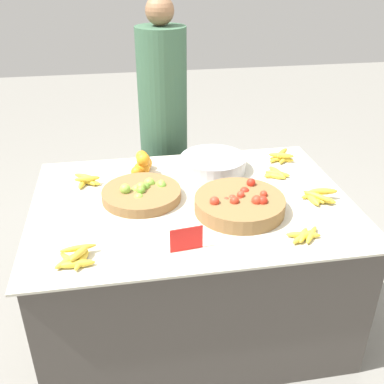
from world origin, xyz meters
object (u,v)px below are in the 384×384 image
at_px(tomato_basket, 240,204).
at_px(metal_bowl, 213,164).
at_px(vendor_person, 164,137).
at_px(lime_bowl, 142,193).
at_px(price_sign, 186,239).

relative_size(tomato_basket, metal_bowl, 1.17).
height_order(tomato_basket, vendor_person, vendor_person).
height_order(lime_bowl, vendor_person, vendor_person).
bearing_deg(metal_bowl, tomato_basket, -85.91).
distance_m(lime_bowl, tomato_basket, 0.51).
height_order(price_sign, vendor_person, vendor_person).
bearing_deg(metal_bowl, vendor_person, 111.48).
distance_m(lime_bowl, price_sign, 0.51).
xyz_separation_m(lime_bowl, tomato_basket, (0.46, -0.21, 0.01)).
relative_size(lime_bowl, price_sign, 2.83).
bearing_deg(vendor_person, lime_bowl, -104.04).
height_order(metal_bowl, price_sign, price_sign).
height_order(tomato_basket, price_sign, same).
xyz_separation_m(lime_bowl, vendor_person, (0.21, 0.83, -0.03)).
xyz_separation_m(lime_bowl, metal_bowl, (0.43, 0.26, 0.01)).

